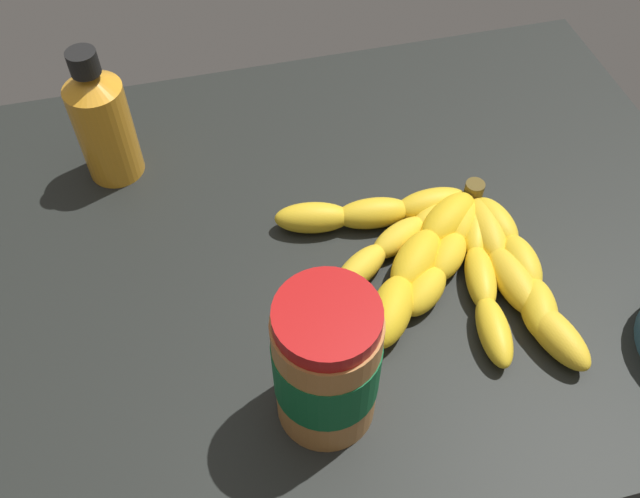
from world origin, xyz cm
name	(u,v)px	position (x,y,z in cm)	size (l,w,h in cm)	color
ground_plane	(358,249)	(0.00, 0.00, -1.85)	(76.19, 60.57, 3.70)	black
banana_bunch	(449,255)	(-7.56, 5.41, 1.63)	(24.63, 25.35, 3.80)	yellow
peanut_butter_jar	(326,364)	(7.80, 17.05, 7.30)	(8.44, 8.44, 14.75)	#B27238
honey_bottle	(103,122)	(23.19, -15.99, 6.88)	(5.94, 5.94, 15.45)	orange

